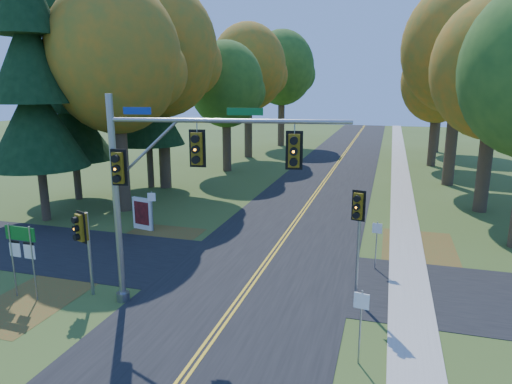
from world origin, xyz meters
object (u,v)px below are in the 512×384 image
(traffic_mast, at_px, (170,174))
(info_kiosk, at_px, (143,214))
(east_signal_pole, at_px, (358,218))
(route_sign_cluster, at_px, (21,247))

(traffic_mast, distance_m, info_kiosk, 10.51)
(traffic_mast, bearing_deg, east_signal_pole, 10.59)
(east_signal_pole, height_order, route_sign_cluster, east_signal_pole)
(east_signal_pole, relative_size, route_sign_cluster, 1.48)
(east_signal_pole, bearing_deg, info_kiosk, 168.82)
(route_sign_cluster, xyz_separation_m, info_kiosk, (-0.10, 8.84, -1.15))
(info_kiosk, bearing_deg, route_sign_cluster, -77.43)
(info_kiosk, bearing_deg, traffic_mast, -41.29)
(east_signal_pole, xyz_separation_m, route_sign_cluster, (-12.01, -3.19, -1.21))
(traffic_mast, height_order, route_sign_cluster, traffic_mast)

